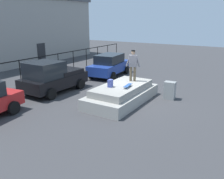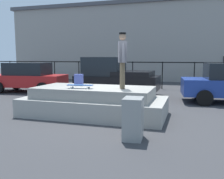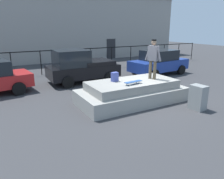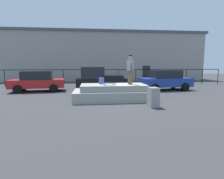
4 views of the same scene
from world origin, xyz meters
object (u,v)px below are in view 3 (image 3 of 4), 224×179
Objects in this scene: car_black_pickup_mid at (81,66)px; car_blue_sedan_far at (159,62)px; backpack at (115,77)px; utility_box at (198,97)px; skateboarder at (153,57)px; skateboard at (133,82)px.

car_black_pickup_mid reaches higher than car_blue_sedan_far.
backpack is 0.40× the size of utility_box.
car_black_pickup_mid is at bearing 173.07° from car_blue_sedan_far.
skateboarder is at bearing 107.93° from utility_box.
car_blue_sedan_far is at bearing 40.21° from skateboard.
car_black_pickup_mid is 4.18× the size of utility_box.
skateboarder reaches higher than car_black_pickup_mid.
backpack is at bearing 117.09° from skateboard.
skateboard is 5.00m from car_black_pickup_mid.
skateboard is 2.12× the size of backpack.
car_black_pickup_mid is 5.50m from car_blue_sedan_far.
skateboard is 0.20× the size of car_black_pickup_mid.
backpack is at bearing 165.90° from skateboarder.
car_black_pickup_mid is (-0.34, 4.98, -0.10)m from skateboard.
skateboarder is 2.07× the size of skateboard.
car_blue_sedan_far is (5.11, 4.32, -0.19)m from skateboard.
car_black_pickup_mid reaches higher than skateboard.
utility_box is at bearing 128.94° from backpack.
skateboarder reaches higher than skateboard.
backpack reaches higher than skateboard.
skateboard is 2.64m from utility_box.
backpack is at bearing 132.30° from utility_box.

